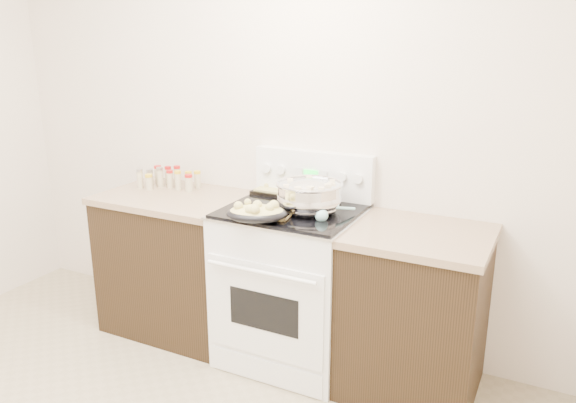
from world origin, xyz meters
The scene contains 10 objects.
room_shell centered at (0.00, 0.00, 1.70)m, with size 4.10×3.60×2.75m.
counter_left centered at (-0.48, 1.43, 0.46)m, with size 0.93×0.67×0.92m.
counter_right centered at (1.08, 1.43, 0.46)m, with size 0.73×0.67×0.92m.
kitchen_range centered at (0.35, 1.42, 0.49)m, with size 0.78×0.73×1.22m.
mixing_bowl centered at (0.46, 1.42, 1.03)m, with size 0.46×0.46×0.22m.
roasting_pan centered at (0.28, 1.14, 0.99)m, with size 0.39×0.34×0.11m.
baking_sheet centered at (0.17, 1.70, 0.96)m, with size 0.38×0.27×0.06m.
wooden_spoon centered at (0.40, 1.24, 0.95)m, with size 0.06×0.25×0.04m.
blue_ladle centered at (0.59, 1.32, 0.97)m, with size 0.16×0.24×0.09m.
spice_jars centered at (-0.63, 1.56, 0.98)m, with size 0.38×0.24×0.13m.
Camera 1 is at (1.70, -1.31, 1.88)m, focal length 35.00 mm.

